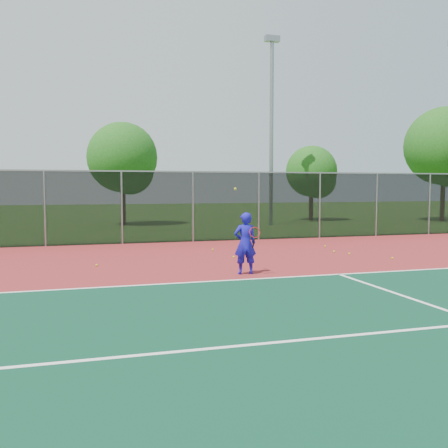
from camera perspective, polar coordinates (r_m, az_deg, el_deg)
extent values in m
plane|color=#274E16|center=(10.32, 11.45, -9.16)|extent=(120.00, 120.00, 0.00)
cube|color=maroon|center=(12.08, 7.01, -7.08)|extent=(30.00, 20.00, 0.02)
cube|color=white|center=(13.83, 13.03, -5.62)|extent=(22.00, 0.10, 0.00)
cube|color=black|center=(21.42, -3.57, 1.97)|extent=(30.00, 0.04, 3.00)
cube|color=gray|center=(21.41, -3.59, 5.99)|extent=(30.00, 0.06, 0.06)
imported|color=#1912AF|center=(13.49, 2.43, -2.22)|extent=(0.64, 0.45, 1.67)
cylinder|color=black|center=(13.30, 3.39, -2.22)|extent=(0.03, 0.15, 0.27)
torus|color=#A51414|center=(13.18, 3.54, -0.97)|extent=(0.30, 0.13, 0.29)
sphere|color=#C9CA17|center=(13.42, 1.30, 4.04)|extent=(0.07, 0.07, 0.07)
sphere|color=#C9CA17|center=(18.47, -1.29, -2.95)|extent=(0.07, 0.07, 0.07)
sphere|color=#C9CA17|center=(18.38, 12.46, -3.09)|extent=(0.07, 0.07, 0.07)
sphere|color=#C9CA17|center=(17.22, 18.70, -3.71)|extent=(0.07, 0.07, 0.07)
sphere|color=#C9CA17|center=(16.58, 1.12, -3.78)|extent=(0.07, 0.07, 0.07)
sphere|color=#C9CA17|center=(15.34, -14.35, -4.58)|extent=(0.07, 0.07, 0.07)
sphere|color=#C9CA17|center=(19.94, 11.48, -2.50)|extent=(0.07, 0.07, 0.07)
sphere|color=#C9CA17|center=(17.91, 14.12, -3.31)|extent=(0.07, 0.07, 0.07)
cylinder|color=gray|center=(31.02, 5.44, 10.12)|extent=(0.24, 0.24, 11.09)
cube|color=gray|center=(32.11, 5.51, 20.33)|extent=(0.90, 0.40, 0.35)
cylinder|color=#331F12|center=(31.53, -11.45, 2.09)|extent=(0.30, 0.30, 2.43)
sphere|color=#1A5115|center=(31.56, -11.53, 7.48)|extent=(4.32, 4.32, 4.32)
sphere|color=#1A5115|center=(31.26, -10.72, 6.03)|extent=(2.97, 2.97, 2.97)
cylinder|color=#331F12|center=(35.59, 9.91, 2.01)|extent=(0.30, 0.30, 2.01)
sphere|color=#1A5115|center=(35.58, 9.96, 5.96)|extent=(3.57, 3.57, 3.57)
sphere|color=#1A5115|center=(35.48, 10.74, 4.87)|extent=(2.45, 2.45, 2.45)
cylinder|color=#331F12|center=(37.40, 23.70, 2.57)|extent=(0.30, 0.30, 2.99)
sphere|color=#1A5115|center=(37.49, 23.87, 8.15)|extent=(5.31, 5.31, 5.31)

